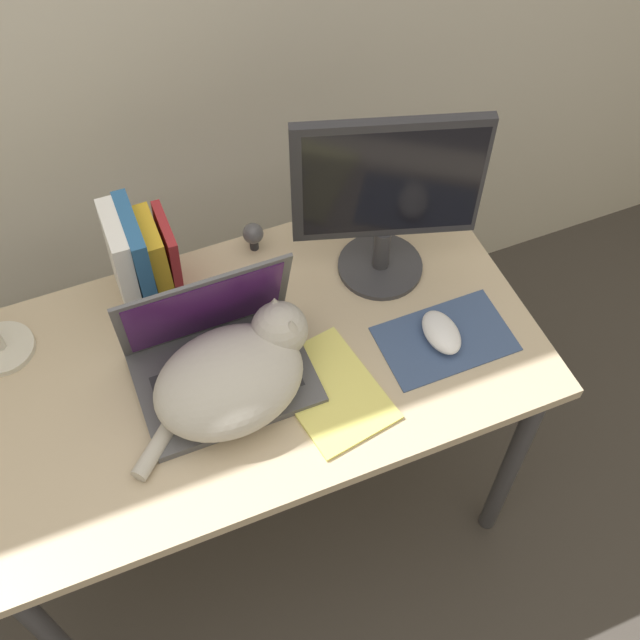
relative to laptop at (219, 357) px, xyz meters
The scene contains 10 objects.
ground_plane 0.85m from the laptop, 79.29° to the right, with size 12.00×12.00×0.00m, color #3D3833.
desk 0.15m from the laptop, ahead, with size 1.18×0.64×0.74m.
laptop is the anchor object (origin of this frame).
cat 0.07m from the laptop, 77.88° to the right, with size 0.40×0.28×0.16m.
external_monitor 0.46m from the laptop, 16.88° to the left, with size 0.37×0.19×0.41m.
mousepad 0.47m from the laptop, 12.58° to the right, with size 0.27×0.17×0.00m.
computer_mouse 0.46m from the laptop, 12.09° to the right, with size 0.07×0.11×0.04m.
book_row 0.27m from the laptop, 107.98° to the left, with size 0.13×0.17×0.23m.
notepad 0.23m from the laptop, 34.75° to the right, with size 0.21×0.28×0.01m.
webcam 0.33m from the laptop, 59.00° to the left, with size 0.05×0.05×0.07m.
Camera 1 is at (-0.20, -0.56, 2.10)m, focal length 45.00 mm.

